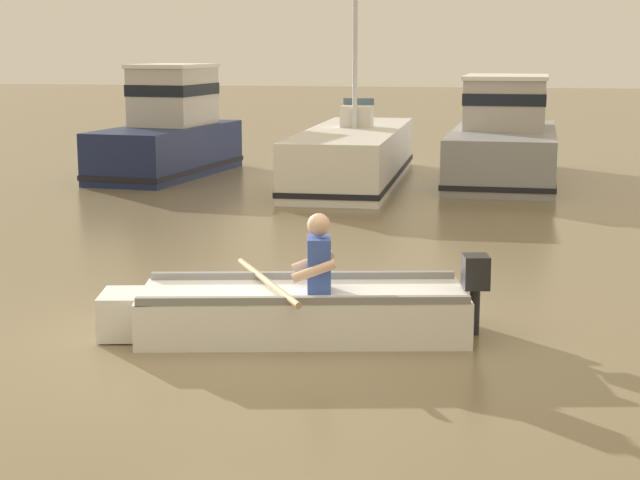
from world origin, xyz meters
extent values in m
plane|color=#7A6B4C|center=(0.00, 0.00, 0.00)|extent=(120.00, 120.00, 0.00)
cube|color=white|center=(0.42, 0.36, 0.22)|extent=(3.26, 1.70, 0.44)
cube|color=white|center=(-1.27, 0.01, 0.22)|extent=(0.51, 0.67, 0.42)
cube|color=gray|center=(0.52, -0.14, 0.47)|extent=(2.99, 0.69, 0.08)
cube|color=gray|center=(0.32, 0.86, 0.47)|extent=(2.99, 0.69, 0.08)
cube|color=white|center=(0.52, 0.38, 0.40)|extent=(0.48, 1.05, 0.06)
cylinder|color=black|center=(2.04, 0.69, 0.27)|extent=(0.12, 0.12, 0.54)
cube|color=black|center=(2.04, 0.69, 0.62)|extent=(0.29, 0.32, 0.32)
cube|color=#334C99|center=(0.57, 0.39, 0.70)|extent=(0.28, 0.38, 0.52)
sphere|color=tan|center=(0.57, 0.39, 1.08)|extent=(0.22, 0.22, 0.22)
cylinder|color=tan|center=(0.56, 0.16, 0.68)|extent=(0.43, 0.17, 0.23)
cylinder|color=tan|center=(0.47, 0.59, 0.68)|extent=(0.43, 0.17, 0.23)
cylinder|color=tan|center=(0.05, 0.43, 0.50)|extent=(1.04, 1.77, 0.06)
cube|color=#19234C|center=(-4.89, 11.80, 0.53)|extent=(2.21, 4.58, 1.05)
cube|color=black|center=(-4.89, 11.80, 0.18)|extent=(2.25, 4.62, 0.10)
cube|color=beige|center=(-4.84, 12.19, 1.66)|extent=(1.53, 2.00, 1.22)
cube|color=black|center=(-4.84, 12.19, 1.82)|extent=(1.57, 2.03, 0.24)
cube|color=white|center=(-4.84, 12.19, 2.31)|extent=(1.61, 2.10, 0.08)
cube|color=white|center=(-0.80, 11.44, 0.54)|extent=(1.91, 6.73, 1.09)
cube|color=black|center=(-0.80, 11.44, 0.19)|extent=(1.95, 6.77, 0.10)
cube|color=silver|center=(-0.81, 11.95, 1.31)|extent=(0.65, 0.51, 0.44)
cube|color=slate|center=(-0.81, 12.21, 1.49)|extent=(0.64, 0.05, 0.36)
cylinder|color=silver|center=(-0.80, 11.61, 2.97)|extent=(0.10, 0.10, 3.78)
cube|color=gray|center=(2.19, 12.32, 0.53)|extent=(2.22, 5.58, 1.05)
cube|color=black|center=(2.19, 12.32, 0.18)|extent=(2.26, 5.62, 0.10)
cube|color=#B2ADA3|center=(2.21, 12.82, 1.56)|extent=(1.68, 2.36, 1.01)
cube|color=black|center=(2.21, 12.82, 1.68)|extent=(1.71, 2.39, 0.24)
cube|color=white|center=(2.21, 12.82, 2.10)|extent=(1.76, 2.48, 0.08)
camera|label=1|loc=(2.31, -8.89, 2.75)|focal=57.07mm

